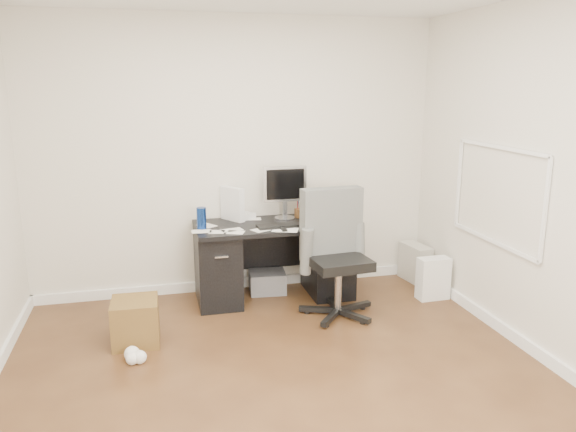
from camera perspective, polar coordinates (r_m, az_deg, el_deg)
name	(u,v)px	position (r m, az deg, el deg)	size (l,w,h in m)	color
ground	(284,386)	(4.10, -0.44, -16.88)	(4.00, 4.00, 0.00)	#402614
room_shell	(287,149)	(3.60, -0.09, 6.84)	(4.02, 4.02, 2.71)	silver
desk	(274,258)	(5.48, -1.43, -4.31)	(1.50, 0.70, 0.75)	black
loose_papers	(254,226)	(5.29, -3.44, -1.01)	(1.10, 0.60, 0.00)	white
lcd_monitor	(285,193)	(5.49, -0.32, 2.40)	(0.43, 0.24, 0.54)	#AFAFB4
keyboard	(281,226)	(5.25, -0.74, -0.98)	(0.45, 0.15, 0.03)	black
computer_mouse	(322,221)	(5.36, 3.45, -0.53)	(0.06, 0.06, 0.06)	#AFAFB4
travel_mug	(202,218)	(5.22, -8.78, -0.22)	(0.09, 0.09, 0.20)	navy
white_binder	(232,204)	(5.50, -5.67, 1.24)	(0.13, 0.28, 0.33)	white
magazine_file	(320,205)	(5.58, 3.30, 1.11)	(0.11, 0.22, 0.26)	#9A734A
pen_cup	(299,207)	(5.60, 1.15, 0.94)	(0.09, 0.09, 0.22)	brown
yellow_book	(341,221)	(5.42, 5.45, -0.52)	(0.17, 0.22, 0.04)	gold
paper_remote	(285,229)	(5.14, -0.27, -1.32)	(0.23, 0.19, 0.02)	white
office_chair	(339,255)	(5.03, 5.19, -3.96)	(0.65, 0.65, 1.14)	#575957
pc_tower	(415,263)	(6.14, 12.80, -4.65)	(0.18, 0.39, 0.39)	beige
shopping_bag	(433,278)	(5.68, 14.53, -6.15)	(0.31, 0.22, 0.41)	white
wicker_basket	(136,322)	(4.78, -15.23, -10.31)	(0.37, 0.37, 0.37)	#523B18
desk_printer	(267,282)	(5.71, -2.11, -6.70)	(0.36, 0.29, 0.21)	slate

